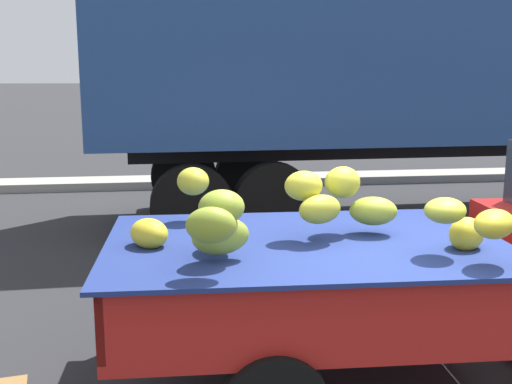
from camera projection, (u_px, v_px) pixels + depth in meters
curb_strip at (259, 180)px, 12.58m from camera, size 80.00×0.80×0.16m
semi_trailer at (486, 52)px, 9.53m from camera, size 12.07×2.92×3.95m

